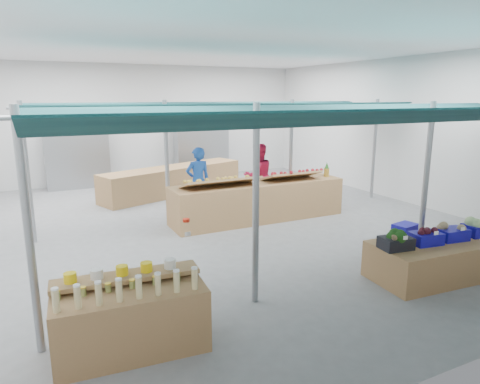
{
  "coord_description": "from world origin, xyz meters",
  "views": [
    {
      "loc": [
        -3.87,
        -9.34,
        3.08
      ],
      "look_at": [
        -0.08,
        -1.6,
        1.14
      ],
      "focal_mm": 32.0,
      "sensor_mm": 36.0,
      "label": 1
    }
  ],
  "objects": [
    {
      "name": "back_shelving_left",
      "position": [
        -2.5,
        6.0,
        1.0
      ],
      "size": [
        2.0,
        0.5,
        2.0
      ],
      "primitive_type": "cube",
      "color": "#B23F33",
      "rests_on": "floor"
    },
    {
      "name": "crate_cabbage",
      "position": [
        3.19,
        -4.64,
        0.8
      ],
      "size": [
        0.54,
        0.44,
        0.35
      ],
      "rotation": [
        0.0,
        0.0,
        -0.14
      ],
      "color": "#110D95",
      "rests_on": "veg_counter"
    },
    {
      "name": "apple_heap_red",
      "position": [
        2.08,
        -0.19,
        1.13
      ],
      "size": [
        1.5,
        0.71,
        0.27
      ],
      "rotation": [
        0.0,
        0.0,
        0.0
      ],
      "color": "#997247",
      "rests_on": "fruit_counter"
    },
    {
      "name": "pole_ribbon",
      "position": [
        -1.71,
        -2.93,
        1.08
      ],
      "size": [
        0.12,
        0.12,
        0.28
      ],
      "color": "red",
      "rests_on": "pole_grid"
    },
    {
      "name": "back_shelving_right",
      "position": [
        2.0,
        6.0,
        1.0
      ],
      "size": [
        2.0,
        0.5,
        2.0
      ],
      "primitive_type": "cube",
      "color": "#B23F33",
      "rests_on": "floor"
    },
    {
      "name": "floor",
      "position": [
        0.0,
        0.0,
        0.0
      ],
      "size": [
        13.0,
        13.0,
        0.0
      ],
      "primitive_type": "plane",
      "color": "slate",
      "rests_on": "ground"
    },
    {
      "name": "pineapple",
      "position": [
        3.21,
        -0.19,
        1.14
      ],
      "size": [
        0.14,
        0.14,
        0.39
      ],
      "rotation": [
        0.0,
        0.0,
        0.0
      ],
      "color": "#8C6019",
      "rests_on": "fruit_counter"
    },
    {
      "name": "awnings",
      "position": [
        0.75,
        -1.75,
        2.78
      ],
      "size": [
        9.5,
        7.08,
        0.3
      ],
      "color": "#0B272F",
      "rests_on": "pole_grid"
    },
    {
      "name": "vendor_left",
      "position": [
        -0.03,
        1.02,
        0.9
      ],
      "size": [
        0.66,
        0.43,
        1.8
      ],
      "primitive_type": "imported",
      "rotation": [
        0.0,
        0.0,
        3.14
      ],
      "color": "#1847A0",
      "rests_on": "floor"
    },
    {
      "name": "vendor_right",
      "position": [
        1.77,
        1.02,
        0.9
      ],
      "size": [
        0.88,
        0.68,
        1.8
      ],
      "primitive_type": "imported",
      "rotation": [
        0.0,
        0.0,
        3.14
      ],
      "color": "#B9163C",
      "rests_on": "floor"
    },
    {
      "name": "crate_stack",
      "position": [
        2.72,
        -3.43,
        0.29
      ],
      "size": [
        0.54,
        0.42,
        0.58
      ],
      "primitive_type": "cube",
      "rotation": [
        0.0,
        0.0,
        0.18
      ],
      "color": "#110D95",
      "rests_on": "floor"
    },
    {
      "name": "bottle_shelf",
      "position": [
        -2.97,
        -4.45,
        0.44
      ],
      "size": [
        1.86,
        1.23,
        1.08
      ],
      "rotation": [
        0.0,
        0.0,
        -0.08
      ],
      "color": "#9C7144",
      "rests_on": "floor"
    },
    {
      "name": "crate_celeriac",
      "position": [
        2.56,
        -4.6,
        0.78
      ],
      "size": [
        0.54,
        0.44,
        0.31
      ],
      "rotation": [
        0.0,
        0.0,
        -0.14
      ],
      "color": "#110D95",
      "rests_on": "veg_counter"
    },
    {
      "name": "pole_grid",
      "position": [
        0.75,
        -1.75,
        1.81
      ],
      "size": [
        10.0,
        4.6,
        3.0
      ],
      "color": "gray",
      "rests_on": "floor"
    },
    {
      "name": "veg_counter",
      "position": [
        2.74,
        -4.61,
        0.32
      ],
      "size": [
        3.35,
        1.32,
        0.64
      ],
      "primitive_type": "cube",
      "rotation": [
        0.0,
        0.0,
        -0.07
      ],
      "color": "#9C7144",
      "rests_on": "floor"
    },
    {
      "name": "fruit_counter",
      "position": [
        1.17,
        -0.08,
        0.48
      ],
      "size": [
        4.5,
        1.08,
        0.96
      ],
      "primitive_type": "cube",
      "rotation": [
        0.0,
        0.0,
        0.0
      ],
      "color": "#9C7144",
      "rests_on": "floor"
    },
    {
      "name": "hall",
      "position": [
        0.0,
        1.44,
        2.65
      ],
      "size": [
        13.0,
        13.0,
        13.0
      ],
      "color": "silver",
      "rests_on": "ground"
    },
    {
      "name": "crate_broccoli",
      "position": [
        1.33,
        -4.51,
        0.8
      ],
      "size": [
        0.54,
        0.44,
        0.35
      ],
      "rotation": [
        0.0,
        0.0,
        -0.14
      ],
      "color": "black",
      "rests_on": "veg_counter"
    },
    {
      "name": "crate_beets",
      "position": [
        1.97,
        -4.56,
        0.77
      ],
      "size": [
        0.54,
        0.44,
        0.29
      ],
      "rotation": [
        0.0,
        0.0,
        -0.14
      ],
      "color": "#110D95",
      "rests_on": "veg_counter"
    },
    {
      "name": "far_counter",
      "position": [
        0.13,
        3.66,
        0.44
      ],
      "size": [
        4.96,
        2.59,
        0.89
      ],
      "primitive_type": "cube",
      "rotation": [
        0.0,
        0.0,
        0.34
      ],
      "color": "#9C7144",
      "rests_on": "floor"
    },
    {
      "name": "apple_heap_yellow",
      "position": [
        0.1,
        -0.19,
        1.13
      ],
      "size": [
        1.9,
        0.71,
        0.27
      ],
      "rotation": [
        0.0,
        0.0,
        0.0
      ],
      "color": "#997247",
      "rests_on": "fruit_counter"
    },
    {
      "name": "sparrow",
      "position": [
        1.18,
        -4.61,
        0.89
      ],
      "size": [
        0.12,
        0.09,
        0.11
      ],
      "rotation": [
        0.0,
        0.0,
        -0.14
      ],
      "color": "brown",
      "rests_on": "crate_broccoli"
    }
  ]
}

